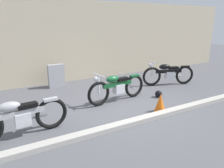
# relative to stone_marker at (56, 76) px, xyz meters

# --- Properties ---
(ground_plane) EXTENTS (40.00, 40.00, 0.00)m
(ground_plane) POSITION_rel_stone_marker_xyz_m (1.23, -3.03, -0.46)
(ground_plane) COLOR #56565B
(building_wall) EXTENTS (18.00, 0.30, 3.43)m
(building_wall) POSITION_rel_stone_marker_xyz_m (1.23, 0.75, 1.25)
(building_wall) COLOR beige
(building_wall) RESTS_ON ground_plane
(curb_strip) EXTENTS (18.00, 0.24, 0.12)m
(curb_strip) POSITION_rel_stone_marker_xyz_m (1.23, -4.23, -0.40)
(curb_strip) COLOR #B7B2A8
(curb_strip) RESTS_ON ground_plane
(stone_marker) EXTENTS (0.64, 0.22, 0.92)m
(stone_marker) POSITION_rel_stone_marker_xyz_m (0.00, 0.00, 0.00)
(stone_marker) COLOR #9E9EA3
(stone_marker) RESTS_ON ground_plane
(helmet) EXTENTS (0.24, 0.24, 0.24)m
(helmet) POSITION_rel_stone_marker_xyz_m (2.73, -2.98, -0.34)
(helmet) COLOR black
(helmet) RESTS_ON ground_plane
(traffic_cone) EXTENTS (0.32, 0.32, 0.55)m
(traffic_cone) POSITION_rel_stone_marker_xyz_m (1.92, -3.96, -0.19)
(traffic_cone) COLOR orange
(traffic_cone) RESTS_ON ground_plane
(motorcycle_silver) EXTENTS (2.23, 0.62, 1.00)m
(motorcycle_silver) POSITION_rel_stone_marker_xyz_m (-1.83, -3.48, 0.02)
(motorcycle_silver) COLOR black
(motorcycle_silver) RESTS_ON ground_plane
(motorcycle_black) EXTENTS (2.13, 0.95, 1.00)m
(motorcycle_black) POSITION_rel_stone_marker_xyz_m (4.10, -1.98, 0.02)
(motorcycle_black) COLOR black
(motorcycle_black) RESTS_ON ground_plane
(motorcycle_green) EXTENTS (2.24, 0.63, 1.01)m
(motorcycle_green) POSITION_rel_stone_marker_xyz_m (1.27, -2.59, 0.02)
(motorcycle_green) COLOR black
(motorcycle_green) RESTS_ON ground_plane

